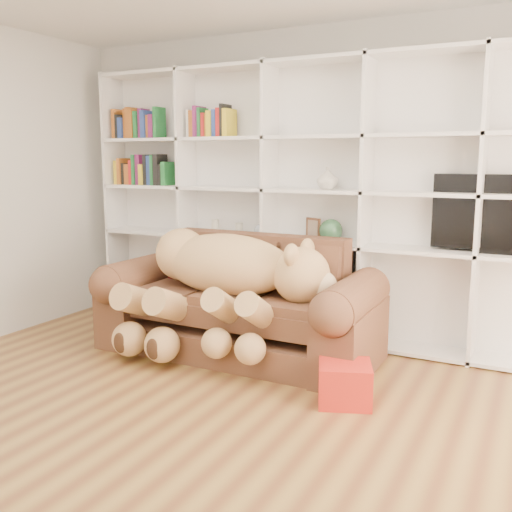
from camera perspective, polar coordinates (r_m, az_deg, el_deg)
The scene contains 14 objects.
floor at distance 3.29m, azimuth -9.99°, elevation -18.98°, with size 5.00×5.00×0.00m, color brown.
wall_back at distance 5.10m, azimuth 6.86°, elevation 7.16°, with size 5.00×0.02×2.70m, color silver.
bookshelf at distance 5.07m, azimuth 3.74°, elevation 6.69°, with size 4.43×0.35×2.40m.
sofa at distance 4.67m, azimuth -1.61°, elevation -5.39°, with size 2.24×0.97×0.94m.
teddy_bear at distance 4.47m, azimuth -3.45°, elevation -2.18°, with size 1.65×0.91×0.96m.
throw_pillow at distance 5.01m, azimuth -6.32°, elevation -0.55°, with size 0.41×0.13×0.41m, color #56100E.
gift_box at distance 3.83m, azimuth 8.86°, elevation -12.47°, with size 0.33×0.31×0.27m, color red.
tv at distance 4.66m, azimuth 23.36°, elevation 3.81°, with size 1.00×0.18×0.59m.
picture_frame at distance 4.96m, azimuth 5.74°, elevation 2.71°, with size 0.15×0.03×0.19m, color #522F1C.
green_vase at distance 4.90m, azimuth 7.50°, elevation 2.53°, with size 0.20×0.20×0.20m, color #2E5A38.
figurine_tall at distance 5.40m, azimuth -4.10°, elevation 2.94°, with size 0.07×0.07×0.14m, color beige.
figurine_short at distance 5.28m, azimuth -1.70°, elevation 2.69°, with size 0.07×0.07×0.12m, color beige.
snow_globe at distance 5.17m, azimuth 0.43°, elevation 2.57°, with size 0.11×0.11×0.11m, color silver.
shelf_vase at distance 4.88m, azimuth 7.16°, elevation 7.73°, with size 0.18×0.18×0.19m, color beige.
Camera 1 is at (1.78, -2.28, 1.57)m, focal length 40.00 mm.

